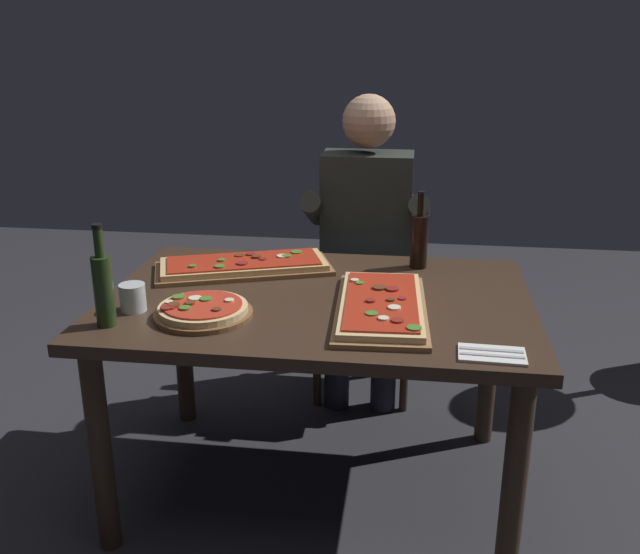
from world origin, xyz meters
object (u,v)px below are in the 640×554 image
Objects in this scene: pizza_rectangular_front at (244,266)px; oil_bottle_amber at (419,240)px; diner_chair at (366,283)px; tumbler_near_camera at (133,299)px; pizza_round_far at (203,310)px; wine_bottle_dark at (103,287)px; seated_diner at (366,236)px; dining_table at (318,323)px; pizza_rectangular_left at (381,306)px.

oil_bottle_amber is at bearing 11.67° from pizza_rectangular_front.
tumbler_near_camera is at bearing -121.92° from diner_chair.
wine_bottle_dark reaches higher than pizza_round_far.
seated_diner is (0.43, 0.96, -0.02)m from pizza_round_far.
pizza_rectangular_left is (0.21, -0.11, 0.12)m from dining_table.
pizza_rectangular_front is 1.14× the size of pizza_rectangular_left.
pizza_rectangular_front is at bearing -128.44° from seated_diner.
oil_bottle_amber reaches higher than diner_chair.
pizza_round_far is 0.35× the size of diner_chair.
wine_bottle_dark reaches higher than oil_bottle_amber.
pizza_round_far is at bearing -114.15° from seated_diner.
wine_bottle_dark reaches higher than pizza_rectangular_left.
dining_table is at bearing -98.00° from seated_diner.
wine_bottle_dark is at bearing -123.17° from seated_diner.
diner_chair is 0.28m from seated_diner.
pizza_round_far is 0.98× the size of wine_bottle_dark.
pizza_rectangular_front is 0.80m from diner_chair.
pizza_rectangular_front is 0.51× the size of seated_diner.
oil_bottle_amber is at bearing -66.12° from diner_chair.
tumbler_near_camera is at bearing -125.09° from seated_diner.
oil_bottle_amber is at bearing 32.18° from tumbler_near_camera.
wine_bottle_dark reaches higher than pizza_rectangular_front.
seated_diner reaches higher than oil_bottle_amber.
tumbler_near_camera is at bearing 74.41° from wine_bottle_dark.
pizza_round_far is 3.50× the size of tumbler_near_camera.
pizza_rectangular_left is at bearing -103.57° from oil_bottle_amber.
oil_bottle_amber reaches higher than pizza_round_far.
seated_diner is at bearing 120.17° from oil_bottle_amber.
tumbler_near_camera is 0.07× the size of seated_diner.
diner_chair is at bearing 113.88° from oil_bottle_amber.
tumbler_near_camera reaches higher than pizza_rectangular_front.
oil_bottle_amber is (0.33, 0.35, 0.20)m from dining_table.
pizza_round_far is 1.06× the size of oil_bottle_amber.
wine_bottle_dark is at bearing -105.59° from tumbler_near_camera.
tumbler_near_camera is (-0.25, -0.42, 0.02)m from pizza_rectangular_front.
dining_table is 1.05× the size of seated_diner.
diner_chair reaches higher than pizza_rectangular_front.
seated_diner is at bearing 65.85° from pizza_round_far.
pizza_round_far is at bearing -138.64° from oil_bottle_amber.
dining_table is at bearing -36.13° from pizza_rectangular_front.
pizza_round_far is at bearing -168.31° from pizza_rectangular_left.
pizza_rectangular_front is at bearing 62.42° from wine_bottle_dark.
pizza_rectangular_front is 2.19× the size of wine_bottle_dark.
dining_table is at bearing 152.88° from pizza_rectangular_left.
wine_bottle_dark is at bearing -151.14° from dining_table.
wine_bottle_dark reaches higher than dining_table.
pizza_rectangular_front reaches higher than pizza_round_far.
wine_bottle_dark is 1.27m from seated_diner.
pizza_rectangular_front is 2.24× the size of pizza_round_far.
pizza_rectangular_left is at bearing -82.50° from seated_diner.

